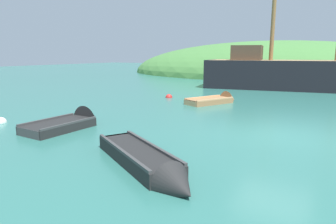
% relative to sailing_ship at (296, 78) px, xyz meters
% --- Properties ---
extents(ground_plane, '(120.00, 120.00, 0.00)m').
position_rel_sailing_ship_xyz_m(ground_plane, '(1.64, -14.32, -0.83)').
color(ground_plane, '#2D6B60').
extents(shore_hill, '(39.30, 24.67, 8.46)m').
position_rel_sailing_ship_xyz_m(shore_hill, '(-5.22, 15.84, -0.83)').
color(shore_hill, '#477F3D').
rests_on(shore_hill, ground).
extents(sailing_ship, '(16.30, 6.59, 11.49)m').
position_rel_sailing_ship_xyz_m(sailing_ship, '(0.00, 0.00, 0.00)').
color(sailing_ship, black).
rests_on(sailing_ship, ground).
extents(rowboat_outer_left, '(3.87, 2.66, 0.86)m').
position_rel_sailing_ship_xyz_m(rowboat_outer_left, '(-0.25, -18.98, -0.72)').
color(rowboat_outer_left, black).
rests_on(rowboat_outer_left, ground).
extents(rowboat_far, '(2.28, 3.33, 1.02)m').
position_rel_sailing_ship_xyz_m(rowboat_far, '(-2.57, -9.14, -0.76)').
color(rowboat_far, '#9E7047').
rests_on(rowboat_far, ground).
extents(rowboat_center, '(1.29, 2.98, 1.20)m').
position_rel_sailing_ship_xyz_m(rowboat_center, '(-4.98, -17.03, -0.75)').
color(rowboat_center, black).
rests_on(rowboat_center, ground).
extents(buoy_white, '(0.43, 0.43, 0.43)m').
position_rel_sailing_ship_xyz_m(buoy_white, '(-7.84, -18.02, -0.83)').
color(buoy_white, white).
rests_on(buoy_white, ground).
extents(buoy_red, '(0.42, 0.42, 0.42)m').
position_rel_sailing_ship_xyz_m(buoy_red, '(-5.80, -8.85, -0.83)').
color(buoy_red, red).
rests_on(buoy_red, ground).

